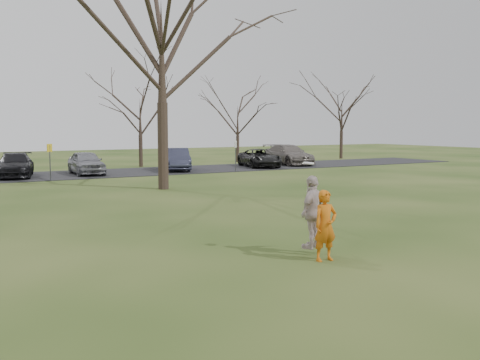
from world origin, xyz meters
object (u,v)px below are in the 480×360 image
object	(u,v)px
car_5	(177,159)
car_7	(289,155)
catching_play	(313,212)
big_tree	(162,43)
car_4	(86,163)
car_6	(260,158)
player_defender	(325,226)
car_3	(15,165)

from	to	relation	value
car_5	car_7	world-z (taller)	car_7
catching_play	big_tree	distance (m)	15.73
car_4	car_6	bearing A→B (deg)	0.29
player_defender	car_4	xyz separation A→B (m)	(0.81, 24.81, -0.04)
car_7	car_5	bearing A→B (deg)	-171.08
catching_play	car_6	bearing A→B (deg)	60.72
car_4	catching_play	distance (m)	24.14
car_3	car_6	distance (m)	16.90
player_defender	catching_play	xyz separation A→B (m)	(0.16, 0.69, 0.21)
car_3	car_6	world-z (taller)	car_3
player_defender	car_5	xyz separation A→B (m)	(6.96, 24.76, -0.01)
player_defender	big_tree	xyz separation A→B (m)	(2.11, 15.11, 6.19)
car_3	car_6	size ratio (longest dim) A/B	1.03
player_defender	big_tree	distance (m)	16.46
player_defender	big_tree	world-z (taller)	big_tree
car_7	big_tree	bearing A→B (deg)	-140.24
car_7	catching_play	distance (m)	29.92
player_defender	car_5	world-z (taller)	player_defender
car_4	car_6	distance (m)	12.73
catching_play	big_tree	world-z (taller)	big_tree
car_4	catching_play	world-z (taller)	catching_play
car_7	car_3	bearing A→B (deg)	-174.30
car_7	catching_play	bearing A→B (deg)	-119.38
car_3	car_7	bearing A→B (deg)	12.90
car_3	car_7	distance (m)	20.21
catching_play	car_3	bearing A→B (deg)	98.19
car_3	car_7	world-z (taller)	car_7
car_4	big_tree	size ratio (longest dim) A/B	0.31
player_defender	car_6	bearing A→B (deg)	64.19
car_5	car_6	size ratio (longest dim) A/B	0.97
player_defender	car_4	size ratio (longest dim) A/B	0.38
car_4	car_5	distance (m)	6.16
player_defender	car_6	xyz separation A→B (m)	(13.53, 24.54, -0.11)
car_7	player_defender	bearing A→B (deg)	-118.90
player_defender	car_7	size ratio (longest dim) A/B	0.30
car_6	catching_play	size ratio (longest dim) A/B	2.29
car_6	big_tree	distance (m)	16.09
car_4	car_6	size ratio (longest dim) A/B	0.91
car_4	car_7	distance (m)	16.06
player_defender	car_3	xyz separation A→B (m)	(-3.35, 25.10, -0.06)
catching_play	car_5	bearing A→B (deg)	74.22
car_5	big_tree	size ratio (longest dim) A/B	0.33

